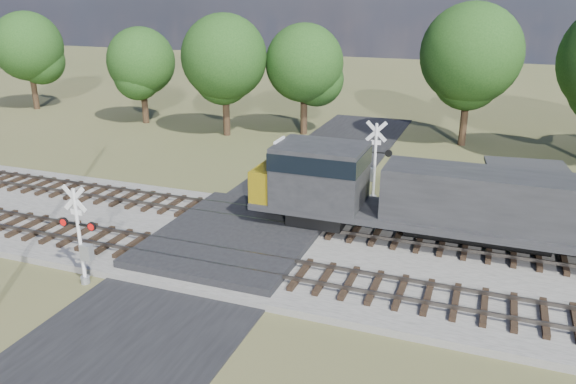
% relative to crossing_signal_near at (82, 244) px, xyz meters
% --- Properties ---
extents(ground, '(160.00, 160.00, 0.00)m').
position_rel_crossing_signal_near_xyz_m(ground, '(4.01, 5.06, -1.73)').
color(ground, '#4C532C').
rests_on(ground, ground).
extents(ballast_bed, '(140.00, 10.00, 0.30)m').
position_rel_crossing_signal_near_xyz_m(ballast_bed, '(14.01, 5.56, -1.58)').
color(ballast_bed, gray).
rests_on(ballast_bed, ground).
extents(road, '(7.00, 60.00, 0.08)m').
position_rel_crossing_signal_near_xyz_m(road, '(4.01, 5.06, -1.69)').
color(road, black).
rests_on(road, ground).
extents(crossing_panel, '(7.00, 9.00, 0.62)m').
position_rel_crossing_signal_near_xyz_m(crossing_panel, '(4.01, 5.56, -1.42)').
color(crossing_panel, '#262628').
rests_on(crossing_panel, ground).
extents(track_near, '(140.00, 2.60, 0.33)m').
position_rel_crossing_signal_near_xyz_m(track_near, '(7.13, 3.06, -1.32)').
color(track_near, black).
rests_on(track_near, ballast_bed).
extents(track_far, '(140.00, 2.60, 0.33)m').
position_rel_crossing_signal_near_xyz_m(track_far, '(7.13, 8.06, -1.32)').
color(track_far, black).
rests_on(track_far, ballast_bed).
extents(crossing_signal_near, '(1.68, 0.36, 4.16)m').
position_rel_crossing_signal_near_xyz_m(crossing_signal_near, '(0.00, 0.00, 0.00)').
color(crossing_signal_near, silver).
rests_on(crossing_signal_near, ground).
extents(crossing_signal_far, '(1.85, 0.41, 4.58)m').
position_rel_crossing_signal_near_xyz_m(crossing_signal_far, '(8.60, 13.33, 0.17)').
color(crossing_signal_far, silver).
rests_on(crossing_signal_far, ground).
extents(equipment_shed, '(4.44, 4.44, 2.70)m').
position_rel_crossing_signal_near_xyz_m(equipment_shed, '(16.47, 13.51, -0.36)').
color(equipment_shed, '#4B3620').
rests_on(equipment_shed, ground).
extents(treeline, '(83.43, 11.28, 11.56)m').
position_rel_crossing_signal_near_xyz_m(treeline, '(14.33, 25.82, 4.80)').
color(treeline, black).
rests_on(treeline, ground).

